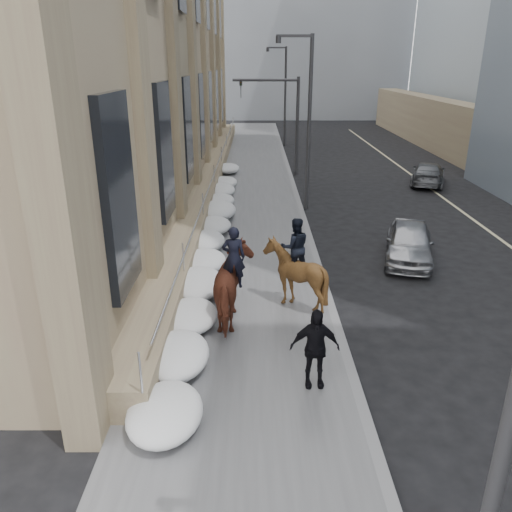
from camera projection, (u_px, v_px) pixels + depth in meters
The scene contains 16 objects.
ground at pixel (239, 372), 11.79m from camera, with size 140.00×140.00×0.00m, color black.
sidewalk at pixel (246, 234), 21.08m from camera, with size 5.00×80.00×0.12m, color #4F4F51.
curb at pixel (308, 233), 21.08m from camera, with size 0.24×80.00×0.12m, color slate.
lane_line at pixel (494, 235), 21.11m from camera, with size 0.15×70.00×0.01m, color #BFB78C.
limestone_building at pixel (152, 21), 27.14m from camera, with size 6.10×44.00×18.00m.
bg_building_mid at pixel (284, 0), 62.59m from camera, with size 30.00×12.00×28.00m, color slate.
bg_building_far at pixel (213, 39), 75.21m from camera, with size 24.00×12.00×20.00m, color gray.
streetlight_mid at pixel (306, 114), 23.16m from camera, with size 1.71×0.24×8.00m.
streetlight_far at pixel (283, 90), 41.79m from camera, with size 1.71×0.24×8.00m.
traffic_signal at pixel (283, 111), 30.83m from camera, with size 4.10×0.22×6.00m.
snow_bank at pixel (209, 239), 19.17m from camera, with size 1.70×18.10×0.76m.
mounted_horse_left at pixel (234, 285), 13.50m from camera, with size 1.18×2.47×2.69m.
mounted_horse_right at pixel (295, 271), 14.36m from camera, with size 1.84×2.01×2.65m.
pedestrian at pixel (315, 348), 10.82m from camera, with size 1.09×0.45×1.86m, color black.
car_silver at pixel (409, 242), 18.20m from camera, with size 1.64×4.07×1.39m, color #97999E.
car_grey at pixel (428, 173), 29.59m from camera, with size 1.81×4.46×1.29m, color #505256.
Camera 1 is at (0.38, -9.98, 6.84)m, focal length 35.00 mm.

